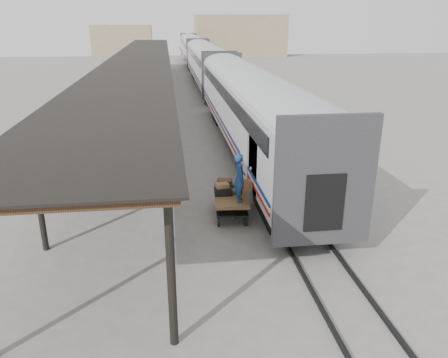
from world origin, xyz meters
TOP-DOWN VIEW (x-y plane):
  - ground at (0.00, 0.00)m, footprint 160.00×160.00m
  - train at (3.19, 33.79)m, footprint 3.45×76.01m
  - canopy at (-3.40, 24.00)m, footprint 4.90×64.30m
  - rails at (3.20, 34.00)m, footprint 1.54×150.00m
  - building_far at (14.00, 78.00)m, footprint 18.00×10.00m
  - building_left at (-10.00, 82.00)m, footprint 12.00×8.00m
  - baggage_cart at (0.98, -0.12)m, footprint 1.45×2.50m
  - suitcase_stack at (0.84, 0.22)m, footprint 1.22×1.07m
  - luggage_tug at (-3.24, 20.04)m, footprint 1.55×1.88m
  - porter at (1.20, -0.77)m, footprint 0.44×0.66m
  - pedestrian at (-3.60, 12.63)m, footprint 1.07×0.75m

SIDE VIEW (x-z plane):
  - ground at x=0.00m, z-range 0.00..0.00m
  - rails at x=3.20m, z-range 0.00..0.12m
  - baggage_cart at x=0.98m, z-range 0.22..1.08m
  - luggage_tug at x=-3.24m, z-range -0.06..1.37m
  - pedestrian at x=-3.60m, z-range 0.00..1.69m
  - suitcase_stack at x=0.84m, z-range 0.82..1.25m
  - porter at x=1.20m, z-range 0.86..2.67m
  - train at x=3.19m, z-range 0.69..4.70m
  - building_left at x=-10.00m, z-range 0.00..6.00m
  - building_far at x=14.00m, z-range 0.00..8.00m
  - canopy at x=-3.40m, z-range 1.93..6.08m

